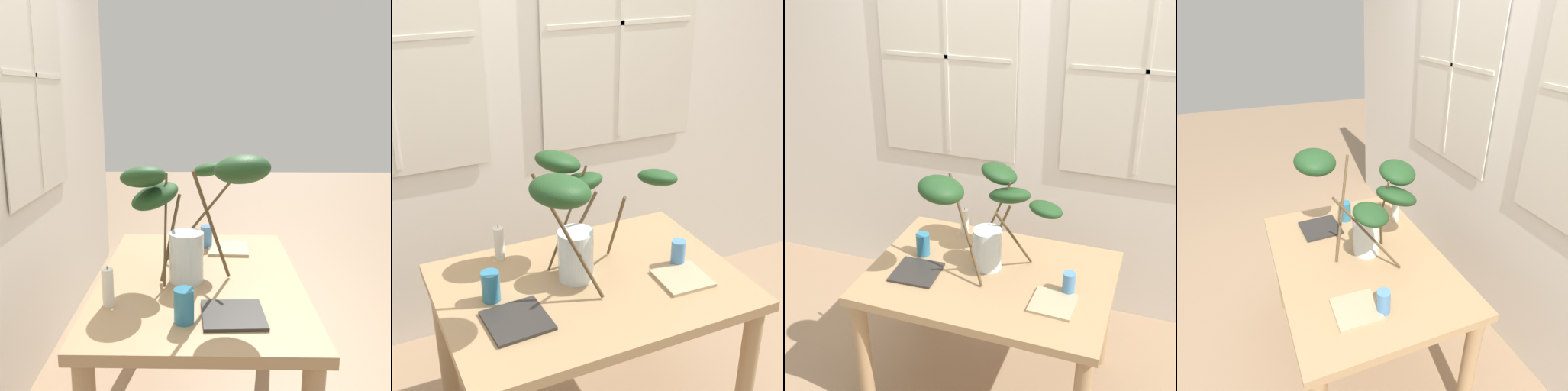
# 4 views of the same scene
# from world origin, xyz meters

# --- Properties ---
(back_wall_with_windows) EXTENTS (4.59, 0.14, 2.90)m
(back_wall_with_windows) POSITION_xyz_m (-0.00, 0.97, 1.46)
(back_wall_with_windows) COLOR silver
(back_wall_with_windows) RESTS_ON ground
(dining_table) EXTENTS (1.25, 0.89, 0.74)m
(dining_table) POSITION_xyz_m (0.00, 0.00, 0.63)
(dining_table) COLOR tan
(dining_table) RESTS_ON ground
(vase_with_branches) EXTENTS (0.73, 0.67, 0.61)m
(vase_with_branches) POSITION_xyz_m (-0.04, 0.05, 1.09)
(vase_with_branches) COLOR silver
(vase_with_branches) RESTS_ON dining_table
(drinking_glass_blue_left) EXTENTS (0.07, 0.07, 0.13)m
(drinking_glass_blue_left) POSITION_xyz_m (-0.41, 0.05, 0.81)
(drinking_glass_blue_left) COLOR teal
(drinking_glass_blue_left) RESTS_ON dining_table
(drinking_glass_blue_right) EXTENTS (0.06, 0.06, 0.12)m
(drinking_glass_blue_right) POSITION_xyz_m (0.41, -0.03, 0.80)
(drinking_glass_blue_right) COLOR #4C84BC
(drinking_glass_blue_right) RESTS_ON dining_table
(plate_square_left) EXTENTS (0.24, 0.24, 0.01)m
(plate_square_left) POSITION_xyz_m (-0.36, -0.13, 0.75)
(plate_square_left) COLOR #2D2B28
(plate_square_left) RESTS_ON dining_table
(plate_square_right) EXTENTS (0.21, 0.21, 0.01)m
(plate_square_right) POSITION_xyz_m (0.36, -0.14, 0.75)
(plate_square_right) COLOR tan
(plate_square_right) RESTS_ON dining_table
(pillar_candle) EXTENTS (0.04, 0.04, 0.16)m
(pillar_candle) POSITION_xyz_m (-0.28, 0.35, 0.82)
(pillar_candle) COLOR silver
(pillar_candle) RESTS_ON dining_table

